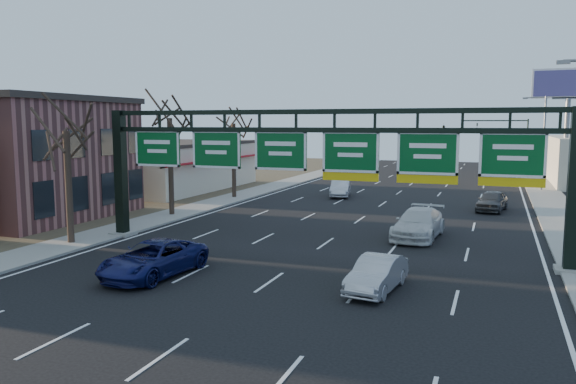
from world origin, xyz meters
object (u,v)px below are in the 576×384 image
at_px(car_blue_suv, 153,259).
at_px(car_silver_sedan, 377,274).
at_px(sign_gantry, 318,161).
at_px(car_white_wagon, 419,224).

height_order(car_blue_suv, car_silver_sedan, car_blue_suv).
xyz_separation_m(sign_gantry, car_silver_sedan, (4.20, -5.62, -3.96)).
bearing_deg(car_blue_suv, car_silver_sedan, 12.37).
distance_m(sign_gantry, car_blue_suv, 9.40).
bearing_deg(car_white_wagon, sign_gantry, -125.41).
height_order(sign_gantry, car_white_wagon, sign_gantry).
xyz_separation_m(car_blue_suv, car_silver_sedan, (9.37, 1.21, -0.07)).
relative_size(car_blue_suv, car_white_wagon, 0.94).
bearing_deg(sign_gantry, car_silver_sedan, -53.21).
height_order(sign_gantry, car_silver_sedan, sign_gantry).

